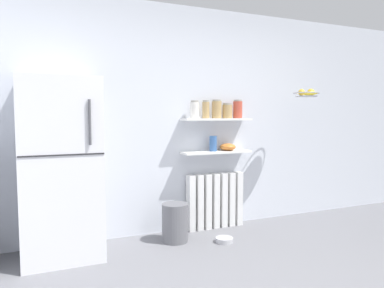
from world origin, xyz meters
name	(u,v)px	position (x,y,z in m)	size (l,w,h in m)	color
ground_plane	(268,279)	(0.00, 0.50, 0.00)	(7.04, 7.04, 0.00)	slate
back_wall	(194,120)	(0.00, 2.05, 1.30)	(7.04, 0.10, 2.60)	silver
refrigerator	(61,169)	(-1.53, 1.68, 0.85)	(0.72, 0.66, 1.70)	silver
radiator	(215,201)	(0.23, 1.92, 0.33)	(0.71, 0.12, 0.66)	white
wall_shelf_lower	(216,152)	(0.23, 1.89, 0.92)	(0.85, 0.22, 0.03)	white
wall_shelf_upper	(217,119)	(0.23, 1.89, 1.31)	(0.85, 0.22, 0.03)	white
storage_jar_0	(195,110)	(-0.06, 1.89, 1.42)	(0.10, 0.10, 0.20)	silver
storage_jar_1	(206,109)	(0.08, 1.89, 1.42)	(0.08, 0.08, 0.21)	tan
storage_jar_2	(217,109)	(0.23, 1.89, 1.43)	(0.11, 0.11, 0.22)	tan
storage_jar_3	(227,111)	(0.37, 1.89, 1.41)	(0.12, 0.12, 0.18)	tan
storage_jar_4	(238,109)	(0.51, 1.89, 1.43)	(0.11, 0.11, 0.22)	#C64C38
vase	(213,144)	(0.18, 1.89, 1.02)	(0.09, 0.09, 0.18)	#38609E
shelf_bowl	(228,147)	(0.38, 1.89, 0.97)	(0.19, 0.19, 0.09)	orange
trash_bin	(175,223)	(-0.39, 1.65, 0.21)	(0.28, 0.28, 0.41)	slate
pet_food_bowl	(224,240)	(0.08, 1.42, 0.03)	(0.19, 0.19, 0.05)	#B7B7BC
hanging_fruit_basket	(307,93)	(1.27, 1.56, 1.61)	(0.31, 0.31, 0.10)	#B2B2B7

